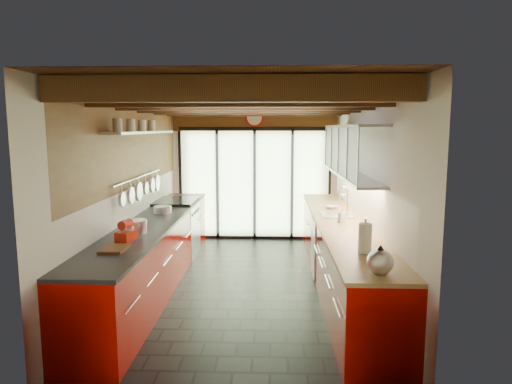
% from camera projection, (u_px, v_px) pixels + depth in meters
% --- Properties ---
extents(ground, '(5.50, 5.50, 0.00)m').
position_uv_depth(ground, '(247.00, 285.00, 6.31)').
color(ground, black).
rests_on(ground, ground).
extents(room_shell, '(5.50, 5.50, 5.50)m').
position_uv_depth(room_shell, '(247.00, 166.00, 6.08)').
color(room_shell, silver).
rests_on(room_shell, ground).
extents(ceiling_beams, '(3.14, 5.06, 4.90)m').
position_uv_depth(ceiling_beams, '(248.00, 106.00, 6.34)').
color(ceiling_beams, '#593316').
rests_on(ceiling_beams, ground).
extents(glass_door, '(2.95, 0.10, 2.90)m').
position_uv_depth(glass_door, '(255.00, 154.00, 8.74)').
color(glass_door, '#C6EAAD').
rests_on(glass_door, ground).
extents(left_counter, '(0.68, 5.00, 0.92)m').
position_uv_depth(left_counter, '(155.00, 252.00, 6.29)').
color(left_counter, '#AF0700').
rests_on(left_counter, ground).
extents(range_stove, '(0.66, 0.90, 0.97)m').
position_uv_depth(range_stove, '(177.00, 228.00, 7.73)').
color(range_stove, silver).
rests_on(range_stove, ground).
extents(right_counter, '(0.68, 5.00, 0.92)m').
position_uv_depth(right_counter, '(340.00, 254.00, 6.20)').
color(right_counter, '#AF0700').
rests_on(right_counter, ground).
extents(sink_assembly, '(0.45, 0.52, 0.43)m').
position_uv_depth(sink_assembly, '(338.00, 212.00, 6.53)').
color(sink_assembly, silver).
rests_on(sink_assembly, right_counter).
extents(upper_cabinets_right, '(0.34, 3.00, 3.00)m').
position_uv_depth(upper_cabinets_right, '(351.00, 151.00, 6.30)').
color(upper_cabinets_right, silver).
rests_on(upper_cabinets_right, ground).
extents(left_wall_fixtures, '(0.28, 2.60, 0.96)m').
position_uv_depth(left_wall_fixtures, '(143.00, 154.00, 6.36)').
color(left_wall_fixtures, silver).
rests_on(left_wall_fixtures, ground).
extents(stand_mixer, '(0.20, 0.29, 0.24)m').
position_uv_depth(stand_mixer, '(127.00, 232.00, 5.05)').
color(stand_mixer, red).
rests_on(stand_mixer, left_counter).
extents(pot_large, '(0.33, 0.33, 0.16)m').
position_uv_depth(pot_large, '(136.00, 227.00, 5.41)').
color(pot_large, silver).
rests_on(pot_large, left_counter).
extents(pot_small, '(0.28, 0.28, 0.10)m').
position_uv_depth(pot_small, '(163.00, 209.00, 6.71)').
color(pot_small, silver).
rests_on(pot_small, left_counter).
extents(cutting_board, '(0.24, 0.34, 0.03)m').
position_uv_depth(cutting_board, '(114.00, 249.00, 4.66)').
color(cutting_board, brown).
rests_on(cutting_board, left_counter).
extents(kettle, '(0.30, 0.32, 0.27)m').
position_uv_depth(kettle, '(380.00, 261.00, 3.89)').
color(kettle, silver).
rests_on(kettle, right_counter).
extents(paper_towel, '(0.15, 0.15, 0.36)m').
position_uv_depth(paper_towel, '(365.00, 239.00, 4.53)').
color(paper_towel, white).
rests_on(paper_towel, right_counter).
extents(soap_bottle, '(0.11, 0.11, 0.19)m').
position_uv_depth(soap_bottle, '(342.00, 215.00, 6.04)').
color(soap_bottle, silver).
rests_on(soap_bottle, right_counter).
extents(bowl, '(0.22, 0.22, 0.05)m').
position_uv_depth(bowl, '(332.00, 207.00, 7.07)').
color(bowl, silver).
rests_on(bowl, right_counter).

